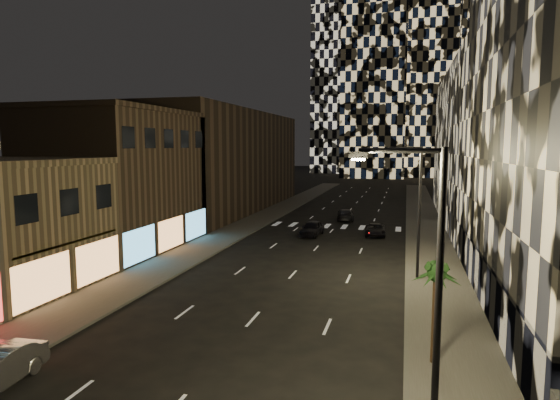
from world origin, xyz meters
The scene contains 16 objects.
sidewalk_left centered at (-10.00, 50.00, 0.07)m, with size 4.00×120.00×0.15m, color #47443F.
sidewalk_right centered at (10.00, 50.00, 0.07)m, with size 4.00×120.00×0.15m, color #47443F.
curb_left centered at (-7.90, 50.00, 0.07)m, with size 0.20×120.00×0.15m, color #4C4C47.
curb_right centered at (7.90, 50.00, 0.07)m, with size 0.20×120.00×0.15m, color #4C4C47.
retail_tan centered at (-17.00, 21.00, 4.00)m, with size 10.00×10.00×8.00m, color #887151.
retail_brown centered at (-17.00, 33.50, 6.00)m, with size 10.00×15.00×12.00m, color #473728.
retail_filler_left centered at (-17.00, 60.00, 7.00)m, with size 10.00×40.00×14.00m, color #473728.
midrise_base centered at (12.30, 24.50, 1.50)m, with size 0.60×25.00×3.00m, color #383838.
midrise_filler_right centered at (20.00, 57.00, 9.00)m, with size 16.00×40.00×18.00m, color #232326.
tower_center_low centered at (-2.00, 140.00, 47.50)m, with size 18.00×18.00×95.00m, color black.
streetlight_near centered at (8.35, 10.00, 5.35)m, with size 2.55×0.25×9.00m.
streetlight_far centered at (8.35, 30.00, 5.35)m, with size 2.55×0.25×9.00m.
car_dark_midlane centered at (-1.53, 43.74, 0.77)m, with size 1.81×4.50×1.53m, color black.
car_dark_oncoming centered at (0.50, 54.81, 0.70)m, with size 1.96×4.83×1.40m, color black.
car_dark_rightlane centered at (4.76, 45.49, 0.60)m, with size 2.00×4.33×1.20m, color black.
palm_tree centered at (9.00, 16.96, 3.68)m, with size 2.17×2.17×4.28m.
Camera 1 is at (7.66, -2.80, 9.17)m, focal length 30.00 mm.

